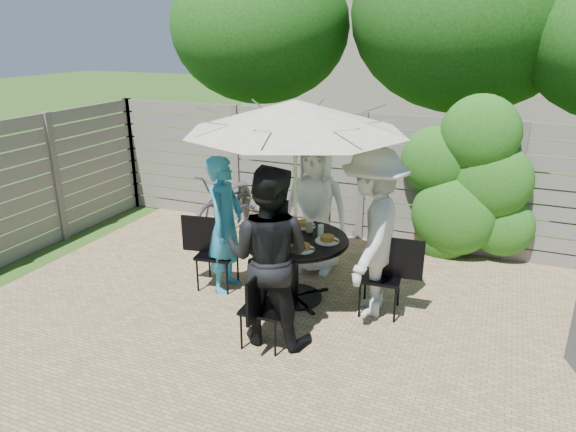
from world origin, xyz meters
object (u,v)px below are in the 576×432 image
at_px(plate_right, 327,239).
at_px(person_left, 225,225).
at_px(plate_left, 264,232).
at_px(plate_front, 285,248).
at_px(glass_front, 297,241).
at_px(chair_left, 217,267).
at_px(glass_left, 269,232).
at_px(plate_extra, 303,248).
at_px(bicycle, 232,201).
at_px(chair_back, 317,246).
at_px(glass_back, 293,223).
at_px(person_back, 315,208).
at_px(syrup_jug, 291,229).
at_px(patio_table, 295,257).
at_px(coffee_cup, 310,227).
at_px(person_front, 269,257).
at_px(chair_right, 381,291).
at_px(person_right, 372,233).
at_px(glass_right, 321,231).
at_px(umbrella, 296,116).
at_px(chair_front, 264,323).
at_px(plate_back, 304,224).

bearing_deg(plate_right, person_left, -175.62).
relative_size(plate_left, plate_front, 1.00).
relative_size(plate_front, glass_front, 1.86).
relative_size(chair_left, plate_front, 3.37).
bearing_deg(glass_left, plate_extra, -19.55).
distance_m(plate_right, bicycle, 2.63).
bearing_deg(plate_right, chair_left, -175.57).
xyz_separation_m(chair_back, bicycle, (-1.61, 0.70, 0.20)).
height_order(glass_back, bicycle, bicycle).
relative_size(person_back, syrup_jug, 10.39).
distance_m(patio_table, chair_left, 1.00).
relative_size(person_left, coffee_cup, 13.35).
relative_size(person_front, glass_front, 12.60).
height_order(chair_right, plate_right, chair_right).
xyz_separation_m(person_back, chair_right, (1.03, -0.75, -0.57)).
bearing_deg(glass_left, person_right, 9.88).
relative_size(chair_right, coffee_cup, 7.36).
height_order(person_left, person_front, person_front).
bearing_deg(patio_table, glass_right, 26.38).
bearing_deg(person_front, glass_left, -70.30).
bearing_deg(glass_front, glass_right, 71.38).
bearing_deg(plate_front, chair_back, 94.30).
bearing_deg(person_back, bicycle, 148.44).
bearing_deg(umbrella, plate_right, 4.38).
height_order(umbrella, chair_right, umbrella).
distance_m(patio_table, person_back, 0.88).
bearing_deg(umbrella, plate_front, -85.62).
bearing_deg(chair_back, chair_front, 7.18).
height_order(person_back, bicycle, person_back).
height_order(chair_back, chair_left, chair_back).
bearing_deg(person_front, plate_right, -113.45).
bearing_deg(person_front, coffee_cup, -95.44).
relative_size(chair_back, plate_extra, 3.69).
height_order(umbrella, person_back, umbrella).
bearing_deg(syrup_jug, glass_front, -57.58).
xyz_separation_m(glass_left, glass_front, (0.38, -0.13, 0.00)).
bearing_deg(glass_front, person_right, 24.08).
height_order(chair_front, person_front, person_front).
bearing_deg(chair_front, bicycle, 31.68).
height_order(person_right, glass_right, person_right).
bearing_deg(plate_extra, coffee_cup, 103.13).
bearing_deg(plate_back, person_right, -19.06).
xyz_separation_m(umbrella, syrup_jug, (-0.06, 0.05, -1.24)).
height_order(glass_left, glass_front, same).
bearing_deg(plate_left, person_right, 4.38).
bearing_deg(coffee_cup, plate_right, -35.85).
height_order(patio_table, chair_left, chair_left).
bearing_deg(bicycle, person_front, -48.93).
distance_m(glass_front, bicycle, 2.65).
relative_size(plate_left, glass_left, 1.86).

